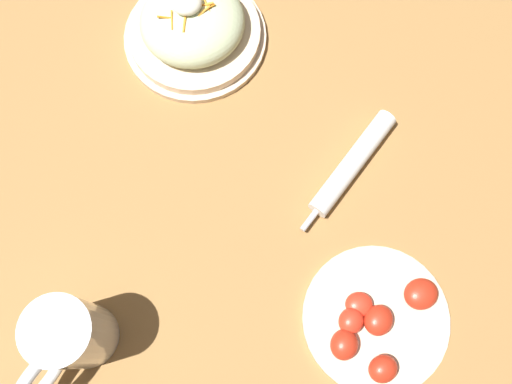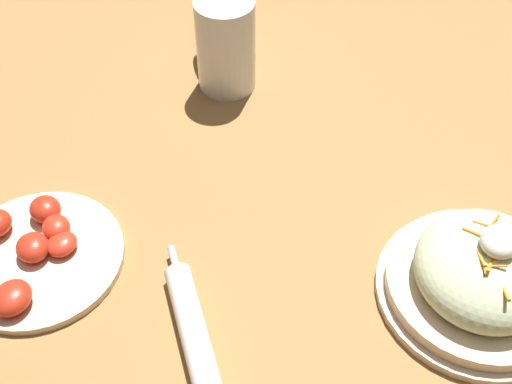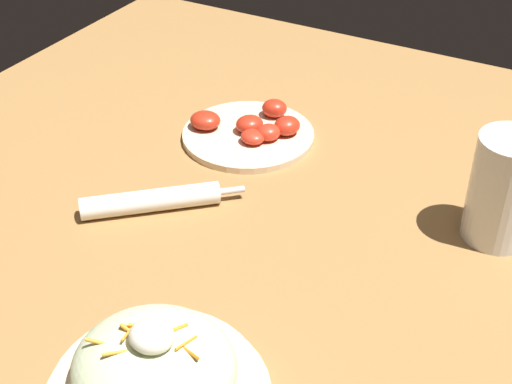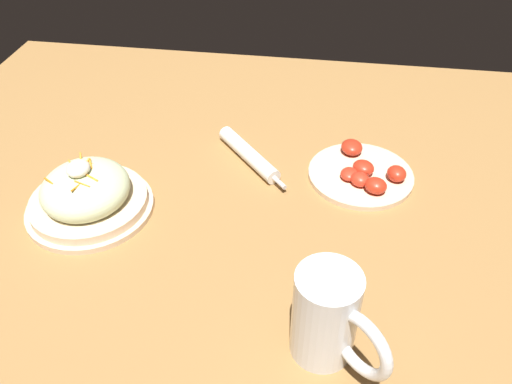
# 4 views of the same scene
# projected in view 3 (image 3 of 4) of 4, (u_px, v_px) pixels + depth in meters

# --- Properties ---
(ground_plane) EXTENTS (1.43, 1.43, 0.00)m
(ground_plane) POSITION_uv_depth(u_px,v_px,m) (283.00, 274.00, 0.91)
(ground_plane) COLOR #9E703D
(salad_plate) EXTENTS (0.23, 0.23, 0.11)m
(salad_plate) POSITION_uv_depth(u_px,v_px,m) (155.00, 378.00, 0.73)
(salad_plate) COLOR beige
(salad_plate) RESTS_ON ground_plane
(beer_mug) EXTENTS (0.13, 0.13, 0.15)m
(beer_mug) POSITION_uv_depth(u_px,v_px,m) (507.00, 193.00, 0.93)
(beer_mug) COLOR white
(beer_mug) RESTS_ON ground_plane
(napkin_roll) EXTENTS (0.18, 0.16, 0.03)m
(napkin_roll) POSITION_uv_depth(u_px,v_px,m) (152.00, 200.00, 1.01)
(napkin_roll) COLOR white
(napkin_roll) RESTS_ON ground_plane
(tomato_plate) EXTENTS (0.21, 0.21, 0.04)m
(tomato_plate) POSITION_uv_depth(u_px,v_px,m) (250.00, 131.00, 1.17)
(tomato_plate) COLOR beige
(tomato_plate) RESTS_ON ground_plane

